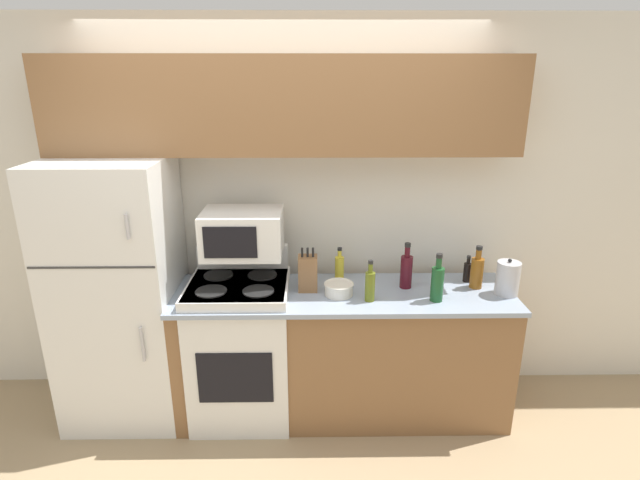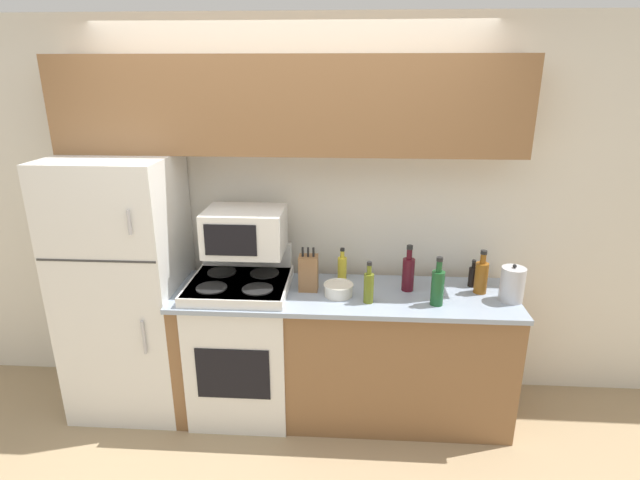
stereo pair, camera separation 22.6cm
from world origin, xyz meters
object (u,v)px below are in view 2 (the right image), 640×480
Objects in this scene: bottle_cooking_spray at (342,267)px; bottle_whiskey at (481,276)px; bottle_soy_sauce at (473,276)px; bottle_wine_green at (438,286)px; refrigerator at (127,287)px; knife_block at (308,273)px; bottle_olive_oil at (369,287)px; stove at (243,344)px; microwave at (245,231)px; bowl at (338,289)px; bottle_wine_red at (408,273)px; kettle at (512,284)px.

bottle_whiskey is at bearing -9.99° from bottle_cooking_spray.
bottle_wine_green is at bearing -133.43° from bottle_soy_sauce.
knife_block is (1.20, -0.02, 0.14)m from refrigerator.
bottle_wine_green is at bearing -0.57° from bottle_olive_oil.
stove is 0.67m from knife_block.
bottle_wine_green is (-0.27, -0.29, 0.05)m from bottle_soy_sauce.
microwave reaches higher than bottle_soy_sauce.
refrigerator is at bearing 176.05° from bowl.
refrigerator is 3.50× the size of microwave.
refrigerator is 1.83m from bottle_wine_red.
bottle_soy_sauce is 0.28m from kettle.
refrigerator is 1.21m from knife_block.
knife_block is at bearing -173.39° from bottle_soy_sauce.
bottle_wine_red reaches higher than bottle_olive_oil.
microwave is at bearing 175.13° from kettle.
knife_block reaches higher than bottle_olive_oil.
bottle_wine_green is (1.18, -0.22, -0.25)m from microwave.
microwave reaches higher than stove.
refrigerator is at bearing -177.44° from bottle_soy_sauce.
refrigerator is 6.14× the size of bottle_whiskey.
bottle_olive_oil is 1.10× the size of kettle.
stove is 3.69× the size of bottle_wine_green.
kettle is at bearing -10.58° from bottle_wine_red.
knife_block is 0.22m from bowl.
bottle_wine_green is 0.66m from bottle_cooking_spray.
bottle_olive_oil reaches higher than bottle_soy_sauce.
bottle_olive_oil is at bearing -9.21° from stove.
bottle_wine_red reaches higher than stove.
microwave reaches higher than bowl.
stove is 4.26× the size of bottle_olive_oil.
microwave reaches higher than bottle_whiskey.
microwave reaches higher than bottle_olive_oil.
stove is at bearing -177.97° from bottle_whiskey.
bottle_soy_sauce is at bearing 12.96° from bowl.
refrigerator reaches higher than bottle_wine_green.
stove is at bearing -3.72° from refrigerator.
bottle_whiskey is 1.08× the size of bottle_olive_oil.
microwave is (0.80, 0.04, 0.39)m from refrigerator.
bottle_cooking_spray is 0.93× the size of kettle.
bottle_olive_oil is (-0.67, -0.28, 0.03)m from bottle_soy_sauce.
bowl is 0.79× the size of kettle.
bottle_soy_sauce is at bearing 5.77° from stove.
knife_block is at bearing 176.28° from kettle.
knife_block is 1.22× the size of kettle.
kettle is (1.04, -0.00, 0.06)m from bowl.
bottle_whiskey reaches higher than bottle_soy_sauce.
bottle_wine_red is 0.44m from bottle_cooking_spray.
bottle_wine_red is (1.06, 0.06, 0.51)m from stove.
bowl is at bearing 171.35° from bottle_wine_green.
bottle_wine_green is at bearing -10.72° from microwave.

